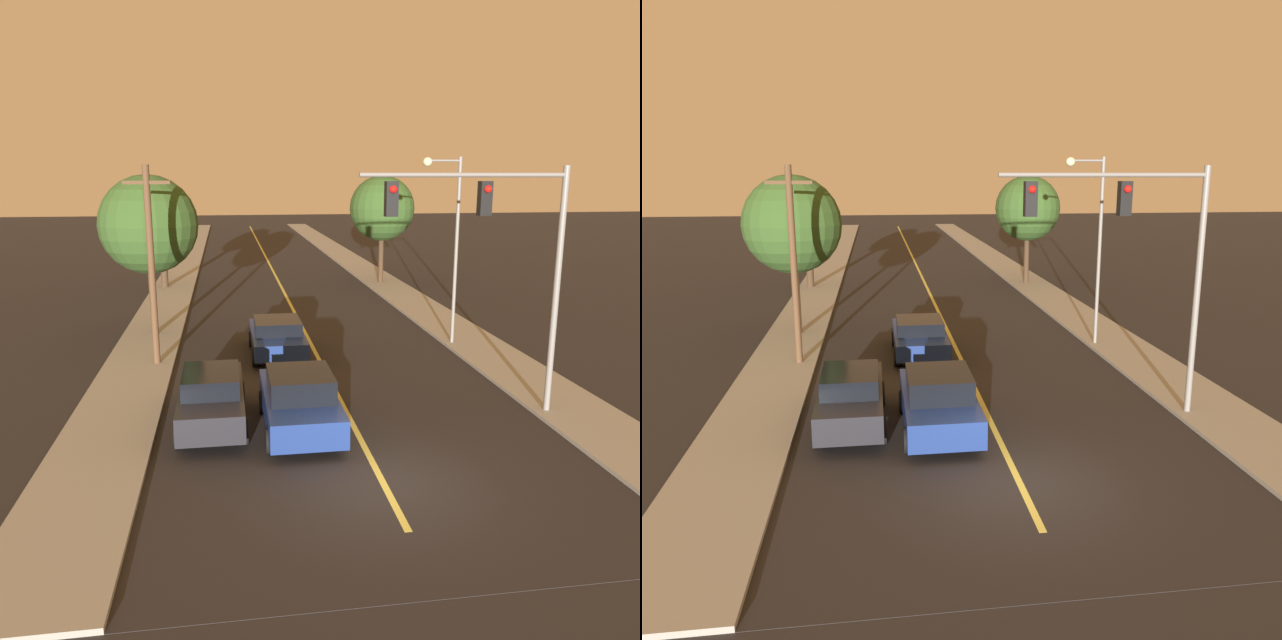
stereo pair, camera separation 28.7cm
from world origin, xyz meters
The scene contains 13 objects.
ground_plane centered at (0.00, 0.00, 0.00)m, with size 200.00×200.00×0.00m, color black.
road_surface centered at (0.00, 36.00, 0.01)m, with size 10.72×80.00×0.01m.
sidewalk_left centered at (-6.61, 36.00, 0.06)m, with size 2.50×80.00×0.12m.
sidewalk_right centered at (6.61, 36.00, 0.06)m, with size 2.50×80.00×0.12m.
car_near_lane_front centered at (-1.50, 3.34, 0.84)m, with size 2.04×4.50×1.69m.
car_near_lane_second centered at (-1.50, 10.66, 0.78)m, with size 2.07×4.50×1.47m.
car_outer_lane_front centered at (-3.86, 4.00, 0.84)m, with size 1.85×4.60×1.62m.
traffic_signal_mast centered at (3.98, 3.45, 5.09)m, with size 5.76×0.42×6.93m.
streetlamp_right centered at (5.37, 11.14, 4.80)m, with size 1.57×0.36×7.37m.
utility_pole_left centered at (-5.96, 9.97, 3.79)m, with size 1.60×0.24×7.04m.
tree_left_near centered at (-6.49, 14.42, 4.79)m, with size 4.10×4.10×6.73m.
tree_left_far centered at (-7.12, 26.27, 4.11)m, with size 3.23×3.23×5.64m.
tree_right_near centered at (6.42, 26.06, 4.78)m, with size 4.05×4.05×6.70m.
Camera 1 is at (-3.33, -12.50, 6.78)m, focal length 35.00 mm.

